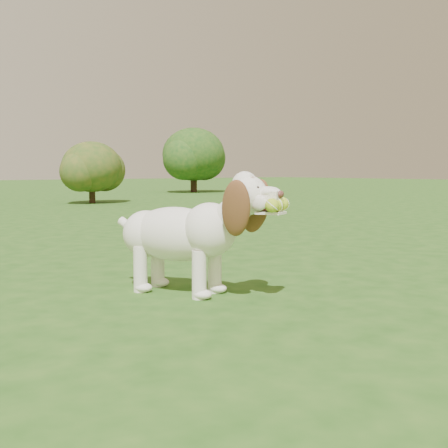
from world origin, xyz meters
TOP-DOWN VIEW (x-y plane):
  - ground at (0.00, 0.00)m, footprint 80.00×80.00m
  - dog at (0.48, -0.33)m, footprint 0.72×1.12m
  - shrub_d at (4.10, 8.92)m, footprint 1.37×1.37m
  - shrub_h at (9.56, 12.64)m, footprint 2.12×2.12m

SIDE VIEW (x-z plane):
  - ground at x=0.00m, z-range 0.00..0.00m
  - dog at x=0.48m, z-range 0.02..0.79m
  - shrub_d at x=4.10m, z-range 0.13..1.55m
  - shrub_h at x=9.56m, z-range 0.19..2.39m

